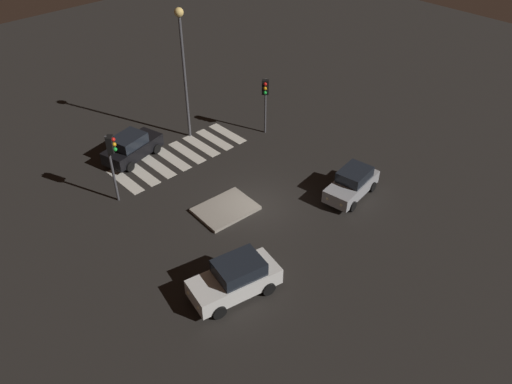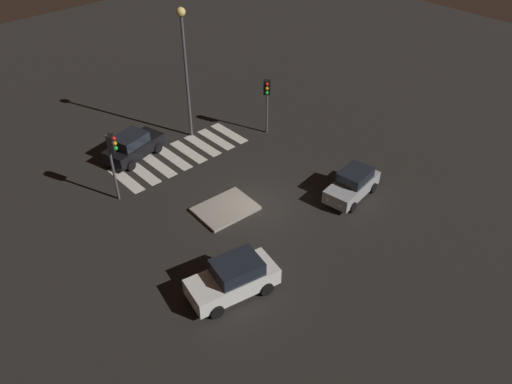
{
  "view_description": "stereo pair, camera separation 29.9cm",
  "coord_description": "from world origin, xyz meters",
  "px_view_note": "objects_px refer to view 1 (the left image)",
  "views": [
    {
      "loc": [
        15.14,
        16.05,
        17.69
      ],
      "look_at": [
        0.0,
        0.0,
        1.0
      ],
      "focal_mm": 35.59,
      "sensor_mm": 36.0,
      "label": 1
    },
    {
      "loc": [
        14.92,
        16.26,
        17.69
      ],
      "look_at": [
        0.0,
        0.0,
        1.0
      ],
      "focal_mm": 35.59,
      "sensor_mm": 36.0,
      "label": 2
    }
  ],
  "objects_px": {
    "car_black": "(132,147)",
    "traffic_light_east": "(112,153)",
    "traffic_island": "(226,209)",
    "street_lamp": "(183,54)",
    "car_white": "(235,278)",
    "traffic_light_south": "(265,94)",
    "car_silver": "(352,183)"
  },
  "relations": [
    {
      "from": "car_black",
      "to": "traffic_light_east",
      "type": "distance_m",
      "value": 4.91
    },
    {
      "from": "car_white",
      "to": "traffic_light_east",
      "type": "xyz_separation_m",
      "value": [
        0.19,
        -9.6,
        2.28
      ]
    },
    {
      "from": "traffic_light_east",
      "to": "street_lamp",
      "type": "xyz_separation_m",
      "value": [
        -7.18,
        -2.99,
        2.58
      ]
    },
    {
      "from": "traffic_island",
      "to": "car_silver",
      "type": "xyz_separation_m",
      "value": [
        -6.15,
        3.85,
        0.71
      ]
    },
    {
      "from": "car_black",
      "to": "traffic_light_east",
      "type": "height_order",
      "value": "traffic_light_east"
    },
    {
      "from": "traffic_light_east",
      "to": "traffic_light_south",
      "type": "height_order",
      "value": "traffic_light_east"
    },
    {
      "from": "car_silver",
      "to": "street_lamp",
      "type": "bearing_deg",
      "value": -85.21
    },
    {
      "from": "car_white",
      "to": "street_lamp",
      "type": "relative_size",
      "value": 0.51
    },
    {
      "from": "traffic_light_south",
      "to": "car_black",
      "type": "bearing_deg",
      "value": -65.35
    },
    {
      "from": "car_white",
      "to": "traffic_light_east",
      "type": "height_order",
      "value": "traffic_light_east"
    },
    {
      "from": "traffic_island",
      "to": "car_white",
      "type": "height_order",
      "value": "car_white"
    },
    {
      "from": "car_black",
      "to": "traffic_light_south",
      "type": "bearing_deg",
      "value": -37.04
    },
    {
      "from": "traffic_island",
      "to": "traffic_light_south",
      "type": "bearing_deg",
      "value": -148.64
    },
    {
      "from": "car_white",
      "to": "car_black",
      "type": "relative_size",
      "value": 1.05
    },
    {
      "from": "car_white",
      "to": "traffic_light_east",
      "type": "bearing_deg",
      "value": -77.26
    },
    {
      "from": "street_lamp",
      "to": "car_silver",
      "type": "bearing_deg",
      "value": 103.02
    },
    {
      "from": "traffic_light_east",
      "to": "traffic_island",
      "type": "bearing_deg",
      "value": -4.55
    },
    {
      "from": "car_white",
      "to": "car_black",
      "type": "height_order",
      "value": "car_white"
    },
    {
      "from": "car_white",
      "to": "traffic_light_south",
      "type": "distance_m",
      "value": 14.5
    },
    {
      "from": "car_black",
      "to": "traffic_island",
      "type": "bearing_deg",
      "value": -98.12
    },
    {
      "from": "car_white",
      "to": "street_lamp",
      "type": "xyz_separation_m",
      "value": [
        -6.99,
        -12.59,
        4.86
      ]
    },
    {
      "from": "traffic_island",
      "to": "street_lamp",
      "type": "xyz_separation_m",
      "value": [
        -3.47,
        -7.76,
        5.66
      ]
    },
    {
      "from": "car_white",
      "to": "traffic_light_east",
      "type": "distance_m",
      "value": 9.87
    },
    {
      "from": "car_white",
      "to": "car_silver",
      "type": "height_order",
      "value": "car_white"
    },
    {
      "from": "traffic_island",
      "to": "car_silver",
      "type": "height_order",
      "value": "car_silver"
    },
    {
      "from": "car_black",
      "to": "car_silver",
      "type": "distance_m",
      "value": 13.74
    },
    {
      "from": "traffic_light_south",
      "to": "street_lamp",
      "type": "distance_m",
      "value": 5.8
    },
    {
      "from": "car_black",
      "to": "street_lamp",
      "type": "xyz_separation_m",
      "value": [
        -4.3,
        0.23,
        4.91
      ]
    },
    {
      "from": "traffic_light_east",
      "to": "traffic_light_south",
      "type": "xyz_separation_m",
      "value": [
        -11.09,
        0.27,
        -0.2
      ]
    },
    {
      "from": "traffic_light_east",
      "to": "street_lamp",
      "type": "relative_size",
      "value": 0.49
    },
    {
      "from": "traffic_light_south",
      "to": "street_lamp",
      "type": "bearing_deg",
      "value": -82.1
    },
    {
      "from": "car_black",
      "to": "car_white",
      "type": "bearing_deg",
      "value": -115.89
    }
  ]
}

